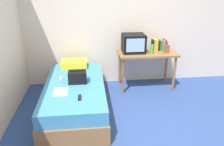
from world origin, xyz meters
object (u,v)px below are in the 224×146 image
(book_row, at_px, (159,45))
(tv, at_px, (133,43))
(desk, at_px, (147,57))
(pillow, at_px, (74,64))
(remote_silver, at_px, (61,79))
(water_bottle, at_px, (152,49))
(bed, at_px, (76,97))
(picture_frame, at_px, (167,49))
(handbag, at_px, (78,77))
(magazine, at_px, (61,92))
(remote_dark, at_px, (80,97))

(book_row, bearing_deg, tv, -170.86)
(tv, relative_size, book_row, 1.41)
(desk, xyz_separation_m, pillow, (-1.47, -0.01, -0.09))
(book_row, height_order, remote_silver, book_row)
(pillow, distance_m, remote_silver, 0.62)
(water_bottle, relative_size, pillow, 0.37)
(water_bottle, height_order, remote_silver, water_bottle)
(bed, distance_m, water_bottle, 1.73)
(tv, height_order, water_bottle, tv)
(pillow, bearing_deg, picture_frame, -3.00)
(bed, height_order, handbag, handbag)
(handbag, distance_m, remote_silver, 0.35)
(desk, xyz_separation_m, handbag, (-1.37, -0.75, -0.06))
(picture_frame, bearing_deg, tv, 168.17)
(tv, bearing_deg, magazine, -140.60)
(remote_dark, distance_m, remote_silver, 0.79)
(desk, relative_size, book_row, 3.72)
(desk, bearing_deg, remote_silver, -160.60)
(pillow, relative_size, magazine, 1.71)
(book_row, distance_m, remote_silver, 2.11)
(book_row, bearing_deg, pillow, -175.80)
(handbag, height_order, remote_dark, handbag)
(magazine, bearing_deg, bed, 57.28)
(desk, height_order, pillow, desk)
(desk, xyz_separation_m, picture_frame, (0.36, -0.10, 0.18))
(magazine, bearing_deg, remote_dark, -38.46)
(tv, bearing_deg, remote_silver, -155.99)
(water_bottle, height_order, handbag, water_bottle)
(handbag, xyz_separation_m, remote_silver, (-0.30, 0.16, -0.09))
(handbag, bearing_deg, desk, 28.72)
(water_bottle, bearing_deg, book_row, 48.30)
(handbag, bearing_deg, picture_frame, 20.53)
(remote_dark, bearing_deg, book_row, 41.57)
(handbag, bearing_deg, pillow, 97.19)
(tv, xyz_separation_m, picture_frame, (0.64, -0.13, -0.10))
(bed, relative_size, desk, 1.72)
(desk, distance_m, remote_silver, 1.78)
(magazine, bearing_deg, water_bottle, 29.37)
(book_row, relative_size, remote_dark, 2.00)
(water_bottle, height_order, picture_frame, water_bottle)
(handbag, relative_size, remote_dark, 1.92)
(bed, distance_m, magazine, 0.45)
(tv, bearing_deg, water_bottle, -25.11)
(tv, xyz_separation_m, remote_silver, (-1.39, -0.62, -0.43))
(desk, relative_size, remote_silver, 8.06)
(pillow, relative_size, remote_silver, 3.45)
(magazine, distance_m, remote_silver, 0.49)
(tv, relative_size, remote_dark, 2.82)
(handbag, bearing_deg, magazine, -128.02)
(tv, distance_m, magazine, 1.79)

